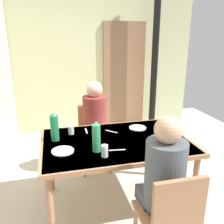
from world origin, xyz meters
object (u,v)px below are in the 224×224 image
(chair_near_diner, at_px, (170,216))
(chair_far_diner, at_px, (94,133))
(person_near_diner, at_px, (164,172))
(serving_bowl_center, at_px, (179,147))
(person_far_diner, at_px, (95,116))
(water_bottle_green_near, at_px, (54,127))
(water_bottle_green_far, at_px, (96,137))
(dining_table, at_px, (116,146))

(chair_near_diner, relative_size, chair_far_diner, 1.00)
(person_near_diner, height_order, serving_bowl_center, person_near_diner)
(chair_near_diner, distance_m, person_far_diner, 1.60)
(chair_far_diner, distance_m, water_bottle_green_near, 0.94)
(person_far_diner, relative_size, serving_bowl_center, 4.53)
(water_bottle_green_far, bearing_deg, person_far_diner, 80.69)
(person_far_diner, xyz_separation_m, serving_bowl_center, (0.59, -1.05, -0.01))
(dining_table, relative_size, person_near_diner, 1.90)
(dining_table, height_order, water_bottle_green_near, water_bottle_green_near)
(dining_table, xyz_separation_m, person_near_diner, (0.18, -0.71, 0.10))
(person_near_diner, relative_size, serving_bowl_center, 4.53)
(person_near_diner, bearing_deg, serving_bowl_center, 48.38)
(water_bottle_green_near, relative_size, water_bottle_green_far, 1.02)
(dining_table, height_order, person_far_diner, person_far_diner)
(dining_table, xyz_separation_m, serving_bowl_center, (0.51, -0.34, 0.09))
(chair_near_diner, height_order, serving_bowl_center, chair_near_diner)
(person_far_diner, distance_m, water_bottle_green_near, 0.76)
(chair_near_diner, bearing_deg, water_bottle_green_near, 127.65)
(chair_far_diner, height_order, water_bottle_green_near, water_bottle_green_near)
(dining_table, bearing_deg, chair_far_diner, 95.43)
(chair_far_diner, relative_size, person_near_diner, 1.13)
(chair_far_diner, height_order, water_bottle_green_far, water_bottle_green_far)
(water_bottle_green_far, bearing_deg, water_bottle_green_near, 136.51)
(chair_near_diner, bearing_deg, person_near_diner, 90.00)
(dining_table, bearing_deg, person_near_diner, -75.45)
(person_near_diner, height_order, person_far_diner, same)
(person_far_diner, height_order, serving_bowl_center, person_far_diner)
(water_bottle_green_near, height_order, serving_bowl_center, water_bottle_green_near)
(chair_near_diner, xyz_separation_m, water_bottle_green_far, (-0.41, 0.66, 0.38))
(dining_table, xyz_separation_m, water_bottle_green_near, (-0.58, 0.15, 0.21))
(dining_table, relative_size, serving_bowl_center, 8.59)
(dining_table, distance_m, person_far_diner, 0.72)
(water_bottle_green_far, bearing_deg, serving_bowl_center, -12.04)
(person_far_diner, bearing_deg, water_bottle_green_far, 80.69)
(chair_far_diner, xyz_separation_m, serving_bowl_center, (0.59, -1.19, 0.28))
(chair_near_diner, distance_m, water_bottle_green_far, 0.86)
(serving_bowl_center, bearing_deg, chair_far_diner, 116.26)
(person_near_diner, xyz_separation_m, water_bottle_green_near, (-0.77, 0.86, 0.10))
(person_near_diner, distance_m, person_far_diner, 1.44)
(chair_near_diner, xyz_separation_m, chair_far_diner, (-0.26, 1.69, 0.00))
(dining_table, height_order, water_bottle_green_far, water_bottle_green_far)
(dining_table, bearing_deg, person_far_diner, 96.47)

